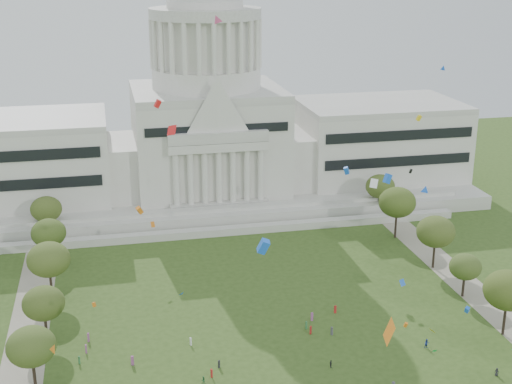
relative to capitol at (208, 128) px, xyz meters
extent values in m
cube|color=#B7B4AB|center=(0.00, 1.41, -20.30)|extent=(160.00, 60.00, 4.00)
cube|color=#B7B4AB|center=(0.00, -31.59, -21.30)|extent=(130.00, 3.00, 2.00)
cube|color=#B7B4AB|center=(0.00, -23.59, -19.80)|extent=(140.00, 3.00, 5.00)
cube|color=beige|center=(-55.00, 0.41, -7.30)|extent=(50.00, 34.00, 22.00)
cube|color=beige|center=(55.00, 0.41, -7.30)|extent=(50.00, 34.00, 22.00)
cube|color=beige|center=(-27.00, -1.59, -10.30)|extent=(12.00, 26.00, 16.00)
cube|color=beige|center=(27.00, -1.59, -10.30)|extent=(12.00, 26.00, 16.00)
cube|color=beige|center=(0.00, 0.41, -4.30)|extent=(44.00, 38.00, 28.00)
cube|color=beige|center=(0.00, -19.59, -1.10)|extent=(28.00, 3.00, 2.40)
cube|color=black|center=(-55.00, -16.79, -5.30)|extent=(46.00, 0.40, 11.00)
cube|color=black|center=(55.00, -16.79, -5.30)|extent=(46.00, 0.40, 11.00)
cylinder|color=beige|center=(0.00, 0.41, 15.10)|extent=(32.00, 32.00, 6.00)
cylinder|color=beige|center=(0.00, 0.41, 25.10)|extent=(28.00, 28.00, 14.00)
cylinder|color=#B7B4AB|center=(0.00, 0.41, 33.60)|extent=(32.40, 32.40, 3.00)
cube|color=gray|center=(-48.00, -83.59, -22.28)|extent=(8.00, 160.00, 0.04)
cube|color=gray|center=(48.00, -83.59, -22.28)|extent=(8.00, 160.00, 0.04)
cylinder|color=black|center=(-45.04, -96.29, -19.56)|extent=(0.56, 0.56, 5.47)
ellipsoid|color=#3B511D|center=(-45.04, -96.29, -13.77)|extent=(8.42, 8.42, 6.89)
cylinder|color=black|center=(44.17, -96.15, -19.19)|extent=(0.56, 0.56, 6.20)
ellipsoid|color=#3E5118|center=(44.17, -96.15, -12.62)|extent=(9.55, 9.55, 7.82)
cylinder|color=black|center=(-44.09, -79.67, -19.66)|extent=(0.56, 0.56, 5.27)
ellipsoid|color=#384A1A|center=(-44.09, -79.67, -14.07)|extent=(8.12, 8.12, 6.65)
cylinder|color=black|center=(44.40, -79.10, -20.02)|extent=(0.56, 0.56, 4.56)
ellipsoid|color=#3B511F|center=(44.40, -79.10, -15.19)|extent=(7.01, 7.01, 5.74)
cylinder|color=black|center=(-44.08, -61.17, -19.28)|extent=(0.56, 0.56, 6.03)
ellipsoid|color=#41521F|center=(-44.08, -61.17, -12.89)|extent=(9.29, 9.29, 7.60)
cylinder|color=black|center=(44.76, -63.55, -19.31)|extent=(0.56, 0.56, 5.97)
ellipsoid|color=#3E4D1D|center=(44.76, -63.55, -12.99)|extent=(9.19, 9.19, 7.52)
cylinder|color=black|center=(-45.22, -42.58, -19.59)|extent=(0.56, 0.56, 5.41)
ellipsoid|color=#314916|center=(-45.22, -42.58, -13.86)|extent=(8.33, 8.33, 6.81)
cylinder|color=black|center=(43.49, -43.40, -19.11)|extent=(0.56, 0.56, 6.37)
ellipsoid|color=#374C16|center=(43.49, -43.40, -12.35)|extent=(9.82, 9.82, 8.03)
cylinder|color=black|center=(-46.87, -24.45, -19.64)|extent=(0.56, 0.56, 5.32)
ellipsoid|color=#394A18|center=(-46.87, -24.45, -14.00)|extent=(8.19, 8.19, 6.70)
cylinder|color=black|center=(45.96, -25.46, -19.56)|extent=(0.56, 0.56, 5.47)
ellipsoid|color=#3B4D19|center=(45.96, -25.46, -13.77)|extent=(8.42, 8.42, 6.89)
imported|color=#26262B|center=(35.23, -109.24, -21.52)|extent=(0.90, 0.84, 1.54)
imported|color=navy|center=(27.16, -97.72, -21.35)|extent=(1.00, 0.71, 1.90)
imported|color=#33723F|center=(-16.45, -100.63, -21.54)|extent=(0.75, 0.49, 1.51)
imported|color=#26262B|center=(7.06, -100.41, -21.53)|extent=(0.51, 0.90, 1.52)
cube|color=#B21E1E|center=(14.46, -80.55, -21.46)|extent=(0.47, 0.33, 1.68)
cube|color=#994C8C|center=(-36.21, -81.49, -21.39)|extent=(0.39, 0.53, 1.81)
cube|color=silver|center=(-16.92, -87.12, -21.49)|extent=(0.38, 0.49, 1.61)
cube|color=#33723F|center=(-37.81, -89.29, -21.53)|extent=(0.38, 0.47, 1.52)
cube|color=#994C8C|center=(8.73, -82.69, -21.39)|extent=(0.49, 0.32, 1.82)
cube|color=#4C4C51|center=(10.91, -89.11, -21.44)|extent=(0.43, 0.52, 1.71)
cube|color=#26262B|center=(-12.88, -96.12, -21.54)|extent=(0.44, 0.47, 1.51)
cube|color=#B21E1E|center=(6.92, -87.88, -21.45)|extent=(0.49, 0.53, 1.69)
cube|color=#33723F|center=(6.65, -85.73, -21.47)|extent=(0.29, 0.45, 1.64)
cube|color=#B21E1E|center=(-14.68, -98.85, -21.49)|extent=(0.34, 0.47, 1.62)
cube|color=#994C8C|center=(-28.27, -91.85, -21.36)|extent=(0.56, 0.44, 1.86)
cube|color=#994C8C|center=(-36.62, -85.74, -21.42)|extent=(0.33, 0.49, 1.74)
camera|label=1|loc=(-30.33, -208.21, 49.01)|focal=50.00mm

